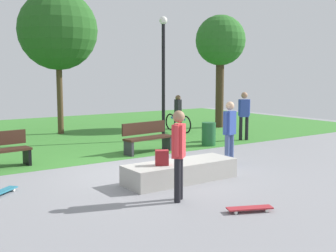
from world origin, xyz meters
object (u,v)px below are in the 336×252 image
lamp_post (163,66)px  skater_watching (230,128)px  backpack_on_ledge (162,158)px  concrete_ledge (180,171)px  pedestrian_with_backpack (244,111)px  tree_tall_oak (220,42)px  trash_bin (209,134)px  cyclist_on_bicycle (178,116)px  skateboard_spare (1,192)px  skater_performing_trick (179,148)px  park_bench_center_lawn (147,137)px  skateboard_by_ledge (250,208)px  tree_broad_elm (58,31)px

lamp_post → skater_watching: bearing=-102.2°
backpack_on_ledge → skater_watching: (2.56, 0.67, 0.37)m
concrete_ledge → pedestrian_with_backpack: size_ratio=1.51×
tree_tall_oak → trash_bin: size_ratio=6.36×
cyclist_on_bicycle → concrete_ledge: bearing=-125.7°
skateboard_spare → trash_bin: trash_bin is taller
backpack_on_ledge → skater_performing_trick: bearing=-78.4°
park_bench_center_lawn → trash_bin: size_ratio=2.15×
backpack_on_ledge → cyclist_on_bicycle: (5.31, 6.70, 0.04)m
lamp_post → skateboard_spare: bearing=-148.8°
skateboard_by_ledge → trash_bin: trash_bin is taller
skateboard_by_ledge → pedestrian_with_backpack: (5.61, 5.82, 0.96)m
skateboard_by_ledge → cyclist_on_bicycle: 10.38m
tree_tall_oak → lamp_post: size_ratio=1.12×
lamp_post → tree_tall_oak: bearing=21.5°
backpack_on_ledge → trash_bin: bearing=69.1°
skateboard_spare → cyclist_on_bicycle: size_ratio=0.41×
skater_watching → skateboard_by_ledge: size_ratio=2.03×
skater_watching → park_bench_center_lawn: skater_watching is taller
tree_broad_elm → pedestrian_with_backpack: (4.77, -5.28, -2.97)m
backpack_on_ledge → skateboard_by_ledge: bearing=-53.9°
backpack_on_ledge → skateboard_by_ledge: backpack_on_ledge is taller
lamp_post → trash_bin: 2.95m
trash_bin → cyclist_on_bicycle: (1.23, 3.42, 0.25)m
skater_watching → tree_broad_elm: (-1.47, 8.09, 3.03)m
skater_performing_trick → tree_tall_oak: bearing=44.6°
backpack_on_ledge → skater_watching: bearing=44.8°
skateboard_by_ledge → skater_performing_trick: bearing=116.7°
skater_performing_trick → cyclist_on_bicycle: skater_performing_trick is taller
backpack_on_ledge → skater_watching: size_ratio=0.19×
tree_broad_elm → lamp_post: 4.58m
pedestrian_with_backpack → skateboard_by_ledge: bearing=-134.0°
tree_broad_elm → pedestrian_with_backpack: size_ratio=3.23×
tree_tall_oak → cyclist_on_bicycle: bearing=-179.1°
backpack_on_ledge → skateboard_spare: 3.27m
skateboard_spare → backpack_on_ledge: bearing=-21.2°
skater_watching → skateboard_by_ledge: skater_watching is taller
lamp_post → cyclist_on_bicycle: bearing=41.4°
tree_tall_oak → pedestrian_with_backpack: tree_tall_oak is taller
tree_tall_oak → concrete_ledge: bearing=-136.6°
concrete_ledge → backpack_on_ledge: 0.65m
concrete_ledge → tree_broad_elm: size_ratio=0.47×
lamp_post → backpack_on_ledge: bearing=-124.5°
tree_broad_elm → trash_bin: bearing=-61.4°
backpack_on_ledge → skater_performing_trick: (-0.38, -1.12, 0.40)m
skateboard_by_ledge → lamp_post: lamp_post is taller
park_bench_center_lawn → tree_tall_oak: 7.47m
concrete_ledge → tree_tall_oak: (7.07, 6.69, 3.49)m
skater_watching → tree_broad_elm: bearing=100.3°
skateboard_by_ledge → pedestrian_with_backpack: bearing=46.0°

